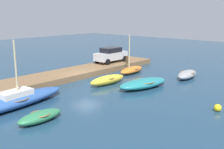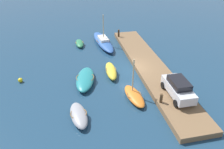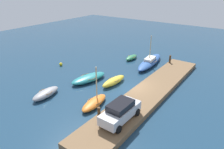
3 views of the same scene
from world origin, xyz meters
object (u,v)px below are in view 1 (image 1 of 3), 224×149
object	(u,v)px
sailboat_blue	(15,100)
motorboat_teal	(143,83)
marker_buoy	(218,108)
parked_car	(111,55)
rowboat_grey	(187,74)
dinghy_green	(40,117)
rowboat_yellow	(108,80)
mooring_post_west	(127,60)
rowboat_orange	(132,70)

from	to	relation	value
sailboat_blue	motorboat_teal	bearing A→B (deg)	153.15
sailboat_blue	marker_buoy	distance (m)	12.96
motorboat_teal	marker_buoy	size ratio (longest dim) A/B	10.69
sailboat_blue	parked_car	world-z (taller)	sailboat_blue
sailboat_blue	rowboat_grey	bearing A→B (deg)	156.43
dinghy_green	marker_buoy	bearing A→B (deg)	139.34
rowboat_yellow	mooring_post_west	bearing A→B (deg)	-151.16
rowboat_yellow	rowboat_orange	xyz separation A→B (m)	(-4.92, -1.19, -0.04)
rowboat_yellow	rowboat_grey	size ratio (longest dim) A/B	1.11
dinghy_green	mooring_post_west	world-z (taller)	mooring_post_west
parked_car	motorboat_teal	bearing A→B (deg)	59.18
rowboat_grey	parked_car	bearing A→B (deg)	-92.84
dinghy_green	parked_car	xyz separation A→B (m)	(-14.60, -7.70, 1.09)
rowboat_grey	rowboat_orange	distance (m)	5.54
motorboat_teal	sailboat_blue	xyz separation A→B (m)	(9.40, -3.55, 0.08)
rowboat_grey	mooring_post_west	distance (m)	7.23
sailboat_blue	dinghy_green	bearing A→B (deg)	78.09
mooring_post_west	marker_buoy	world-z (taller)	mooring_post_west
sailboat_blue	mooring_post_west	bearing A→B (deg)	-176.45
dinghy_green	parked_car	size ratio (longest dim) A/B	0.69
rowboat_grey	mooring_post_west	world-z (taller)	mooring_post_west
sailboat_blue	rowboat_grey	world-z (taller)	sailboat_blue
dinghy_green	rowboat_grey	size ratio (longest dim) A/B	0.80
dinghy_green	marker_buoy	distance (m)	10.80
motorboat_teal	marker_buoy	bearing A→B (deg)	89.61
rowboat_yellow	rowboat_grey	world-z (taller)	rowboat_yellow
rowboat_grey	parked_car	size ratio (longest dim) A/B	0.86
mooring_post_west	parked_car	world-z (taller)	parked_car
sailboat_blue	rowboat_orange	size ratio (longest dim) A/B	2.03
marker_buoy	rowboat_yellow	bearing A→B (deg)	-91.82
rowboat_grey	marker_buoy	size ratio (longest dim) A/B	7.43
motorboat_teal	rowboat_orange	size ratio (longest dim) A/B	1.29
rowboat_orange	mooring_post_west	size ratio (longest dim) A/B	4.68
rowboat_grey	parked_car	world-z (taller)	parked_car
rowboat_yellow	sailboat_blue	world-z (taller)	sailboat_blue
parked_car	rowboat_yellow	bearing A→B (deg)	40.42
rowboat_yellow	motorboat_teal	world-z (taller)	rowboat_yellow
dinghy_green	rowboat_orange	world-z (taller)	rowboat_orange
dinghy_green	rowboat_orange	xyz separation A→B (m)	(-13.56, -3.94, 0.04)
dinghy_green	rowboat_yellow	bearing A→B (deg)	-163.47
rowboat_orange	sailboat_blue	bearing A→B (deg)	-3.76
mooring_post_west	sailboat_blue	bearing A→B (deg)	9.71
dinghy_green	motorboat_teal	bearing A→B (deg)	177.57
sailboat_blue	marker_buoy	world-z (taller)	sailboat_blue
dinghy_green	sailboat_blue	xyz separation A→B (m)	(-0.33, -3.33, 0.15)
dinghy_green	sailboat_blue	distance (m)	3.35
dinghy_green	parked_car	bearing A→B (deg)	-153.34
dinghy_green	rowboat_grey	xyz separation A→B (m)	(-15.23, 1.34, 0.06)
rowboat_yellow	parked_car	bearing A→B (deg)	-136.95
motorboat_teal	marker_buoy	distance (m)	6.80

